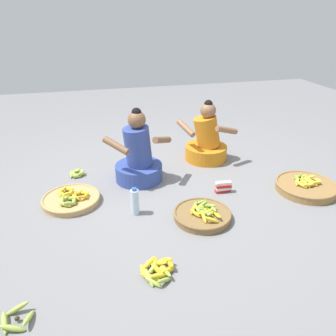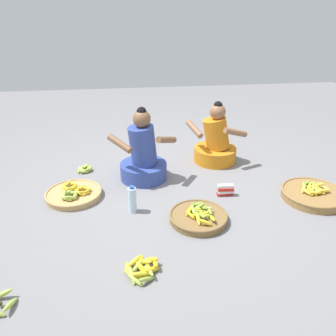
{
  "view_description": "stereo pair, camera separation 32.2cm",
  "coord_description": "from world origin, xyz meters",
  "px_view_note": "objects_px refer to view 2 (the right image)",
  "views": [
    {
      "loc": [
        -0.71,
        -3.01,
        1.75
      ],
      "look_at": [
        0.0,
        -0.2,
        0.35
      ],
      "focal_mm": 35.73,
      "sensor_mm": 36.0,
      "label": 1
    },
    {
      "loc": [
        -0.39,
        -3.08,
        1.75
      ],
      "look_at": [
        0.0,
        -0.2,
        0.35
      ],
      "focal_mm": 35.73,
      "sensor_mm": 36.0,
      "label": 2
    }
  ],
  "objects_px": {
    "packet_carton_stack": "(226,190)",
    "water_bottle": "(132,200)",
    "banana_basket_mid_left": "(74,194)",
    "loose_bananas_front_center": "(85,169)",
    "banana_basket_back_right": "(198,216)",
    "vendor_woman_front": "(143,157)",
    "vendor_woman_behind": "(216,143)",
    "banana_basket_front_right": "(313,194)",
    "loose_bananas_mid_right": "(142,269)"
  },
  "relations": [
    {
      "from": "loose_bananas_front_center",
      "to": "vendor_woman_front",
      "type": "bearing_deg",
      "value": -21.44
    },
    {
      "from": "banana_basket_mid_left",
      "to": "water_bottle",
      "type": "relative_size",
      "value": 2.09
    },
    {
      "from": "banana_basket_mid_left",
      "to": "loose_bananas_front_center",
      "type": "height_order",
      "value": "banana_basket_mid_left"
    },
    {
      "from": "packet_carton_stack",
      "to": "banana_basket_mid_left",
      "type": "bearing_deg",
      "value": 173.62
    },
    {
      "from": "water_bottle",
      "to": "packet_carton_stack",
      "type": "bearing_deg",
      "value": 10.24
    },
    {
      "from": "banana_basket_back_right",
      "to": "loose_bananas_mid_right",
      "type": "height_order",
      "value": "banana_basket_back_right"
    },
    {
      "from": "vendor_woman_front",
      "to": "water_bottle",
      "type": "relative_size",
      "value": 3.03
    },
    {
      "from": "banana_basket_front_right",
      "to": "banana_basket_mid_left",
      "type": "relative_size",
      "value": 1.1
    },
    {
      "from": "vendor_woman_front",
      "to": "banana_basket_mid_left",
      "type": "height_order",
      "value": "vendor_woman_front"
    },
    {
      "from": "loose_bananas_mid_right",
      "to": "water_bottle",
      "type": "height_order",
      "value": "water_bottle"
    },
    {
      "from": "vendor_woman_front",
      "to": "water_bottle",
      "type": "bearing_deg",
      "value": -102.78
    },
    {
      "from": "vendor_woman_front",
      "to": "packet_carton_stack",
      "type": "xyz_separation_m",
      "value": [
        0.8,
        -0.5,
        -0.21
      ]
    },
    {
      "from": "banana_basket_mid_left",
      "to": "loose_bananas_mid_right",
      "type": "distance_m",
      "value": 1.32
    },
    {
      "from": "banana_basket_back_right",
      "to": "banana_basket_mid_left",
      "type": "bearing_deg",
      "value": 153.64
    },
    {
      "from": "vendor_woman_front",
      "to": "water_bottle",
      "type": "xyz_separation_m",
      "value": [
        -0.15,
        -0.67,
        -0.14
      ]
    },
    {
      "from": "vendor_woman_front",
      "to": "water_bottle",
      "type": "distance_m",
      "value": 0.7
    },
    {
      "from": "vendor_woman_front",
      "to": "vendor_woman_behind",
      "type": "bearing_deg",
      "value": 20.57
    },
    {
      "from": "banana_basket_front_right",
      "to": "loose_bananas_mid_right",
      "type": "bearing_deg",
      "value": -155.42
    },
    {
      "from": "loose_bananas_front_center",
      "to": "packet_carton_stack",
      "type": "xyz_separation_m",
      "value": [
        1.48,
        -0.76,
        0.03
      ]
    },
    {
      "from": "banana_basket_front_right",
      "to": "packet_carton_stack",
      "type": "distance_m",
      "value": 0.88
    },
    {
      "from": "banana_basket_front_right",
      "to": "banana_basket_mid_left",
      "type": "xyz_separation_m",
      "value": [
        -2.4,
        0.35,
        -0.01
      ]
    },
    {
      "from": "water_bottle",
      "to": "vendor_woman_behind",
      "type": "bearing_deg",
      "value": 43.57
    },
    {
      "from": "loose_bananas_front_center",
      "to": "banana_basket_mid_left",
      "type": "bearing_deg",
      "value": -95.98
    },
    {
      "from": "vendor_woman_behind",
      "to": "water_bottle",
      "type": "distance_m",
      "value": 1.48
    },
    {
      "from": "banana_basket_back_right",
      "to": "packet_carton_stack",
      "type": "xyz_separation_m",
      "value": [
        0.37,
        0.41,
        0.02
      ]
    },
    {
      "from": "packet_carton_stack",
      "to": "water_bottle",
      "type": "bearing_deg",
      "value": -169.76
    },
    {
      "from": "vendor_woman_behind",
      "to": "banana_basket_back_right",
      "type": "distance_m",
      "value": 1.35
    },
    {
      "from": "banana_basket_back_right",
      "to": "loose_bananas_mid_right",
      "type": "xyz_separation_m",
      "value": [
        -0.55,
        -0.59,
        -0.01
      ]
    },
    {
      "from": "banana_basket_back_right",
      "to": "loose_bananas_front_center",
      "type": "relative_size",
      "value": 2.84
    },
    {
      "from": "banana_basket_front_right",
      "to": "packet_carton_stack",
      "type": "relative_size",
      "value": 3.68
    },
    {
      "from": "vendor_woman_behind",
      "to": "loose_bananas_mid_right",
      "type": "distance_m",
      "value": 2.12
    },
    {
      "from": "water_bottle",
      "to": "banana_basket_front_right",
      "type": "bearing_deg",
      "value": -0.28
    },
    {
      "from": "vendor_woman_front",
      "to": "banana_basket_mid_left",
      "type": "bearing_deg",
      "value": -156.11
    },
    {
      "from": "banana_basket_mid_left",
      "to": "loose_bananas_front_center",
      "type": "xyz_separation_m",
      "value": [
        0.06,
        0.59,
        -0.01
      ]
    },
    {
      "from": "vendor_woman_behind",
      "to": "banana_basket_mid_left",
      "type": "bearing_deg",
      "value": -157.93
    },
    {
      "from": "loose_bananas_mid_right",
      "to": "water_bottle",
      "type": "bearing_deg",
      "value": 92.39
    },
    {
      "from": "loose_bananas_front_center",
      "to": "loose_bananas_mid_right",
      "type": "bearing_deg",
      "value": -72.44
    },
    {
      "from": "banana_basket_front_right",
      "to": "loose_bananas_front_center",
      "type": "height_order",
      "value": "banana_basket_front_right"
    },
    {
      "from": "banana_basket_back_right",
      "to": "banana_basket_front_right",
      "type": "bearing_deg",
      "value": 10.36
    },
    {
      "from": "banana_basket_mid_left",
      "to": "banana_basket_front_right",
      "type": "bearing_deg",
      "value": -8.4
    },
    {
      "from": "loose_bananas_front_center",
      "to": "loose_bananas_mid_right",
      "type": "xyz_separation_m",
      "value": [
        0.56,
        -1.76,
        0.0
      ]
    },
    {
      "from": "banana_basket_mid_left",
      "to": "banana_basket_back_right",
      "type": "relative_size",
      "value": 1.07
    },
    {
      "from": "banana_basket_back_right",
      "to": "loose_bananas_mid_right",
      "type": "distance_m",
      "value": 0.81
    },
    {
      "from": "banana_basket_back_right",
      "to": "water_bottle",
      "type": "relative_size",
      "value": 1.95
    },
    {
      "from": "banana_basket_mid_left",
      "to": "loose_bananas_front_center",
      "type": "relative_size",
      "value": 3.04
    },
    {
      "from": "vendor_woman_front",
      "to": "packet_carton_stack",
      "type": "height_order",
      "value": "vendor_woman_front"
    },
    {
      "from": "vendor_woman_front",
      "to": "vendor_woman_behind",
      "type": "height_order",
      "value": "vendor_woman_front"
    },
    {
      "from": "banana_basket_mid_left",
      "to": "packet_carton_stack",
      "type": "xyz_separation_m",
      "value": [
        1.54,
        -0.17,
        0.02
      ]
    },
    {
      "from": "vendor_woman_behind",
      "to": "loose_bananas_front_center",
      "type": "distance_m",
      "value": 1.6
    },
    {
      "from": "banana_basket_mid_left",
      "to": "water_bottle",
      "type": "height_order",
      "value": "water_bottle"
    }
  ]
}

